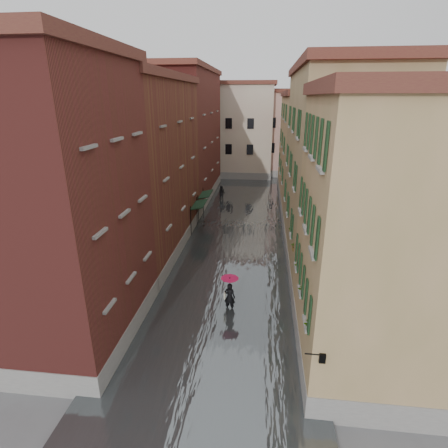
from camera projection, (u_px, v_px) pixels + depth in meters
The scene contains 16 objects.
ground at pixel (219, 319), 19.08m from camera, with size 120.00×120.00×0.00m, color #5C5B5E.
floodwater at pixel (238, 232), 31.18m from camera, with size 10.00×60.00×0.20m, color #4A4F52.
building_left_near at pixel (59, 213), 15.75m from camera, with size 6.00×8.00×13.00m, color maroon.
building_left_mid at pixel (142, 170), 26.10m from camera, with size 6.00×14.00×12.50m, color brown.
building_left_far at pixel (185, 138), 39.84m from camera, with size 6.00×16.00×14.00m, color maroon.
building_right_near at pixel (380, 242), 14.48m from camera, with size 6.00×8.00×11.50m, color #96814D.
building_right_mid at pixel (334, 171), 24.49m from camera, with size 6.00×14.00×13.00m, color tan.
building_right_far at pixel (309, 151), 38.74m from camera, with size 6.00×16.00×11.50m, color #96814D.
building_end_cream at pixel (232, 132), 52.64m from camera, with size 12.00×9.00×13.00m, color beige.
building_end_pink at pixel (291, 134), 53.70m from camera, with size 10.00×9.00×12.00m, color tan.
awning_near at pixel (199, 205), 30.68m from camera, with size 1.09×2.81×2.80m.
awning_far at pixel (205, 195), 33.87m from camera, with size 1.09×2.86×2.80m.
wall_lantern at pixel (322, 357), 11.98m from camera, with size 0.71×0.22×0.35m.
window_planters at pixel (300, 261), 17.86m from camera, with size 0.59×11.03×0.84m.
pedestrian_main at pixel (230, 291), 19.40m from camera, with size 1.00×1.00×2.06m.
pedestrian_far at pixel (222, 194), 40.38m from camera, with size 0.87×0.68×1.79m, color black.
Camera 1 is at (2.12, -16.01, 11.41)m, focal length 28.00 mm.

